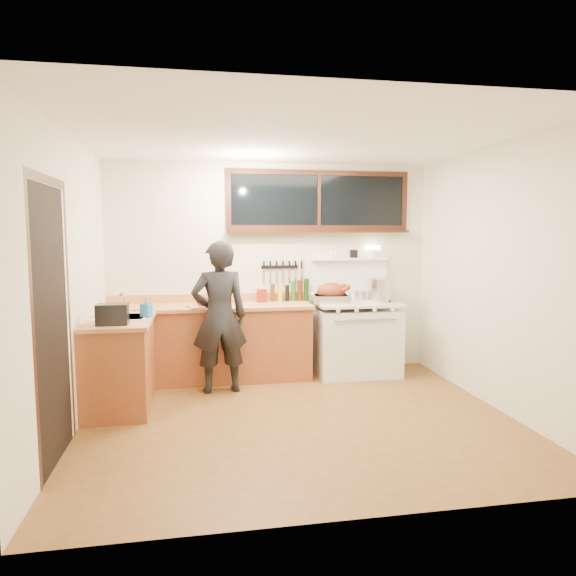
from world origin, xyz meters
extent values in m
cube|color=brown|center=(0.00, 0.00, -0.01)|extent=(4.00, 3.50, 0.02)
cube|color=beige|center=(0.00, 1.77, 1.30)|extent=(4.00, 0.05, 2.60)
cube|color=beige|center=(0.00, -1.77, 1.30)|extent=(4.00, 0.05, 2.60)
cube|color=beige|center=(-2.02, 0.00, 1.30)|extent=(0.05, 3.50, 2.60)
cube|color=beige|center=(2.02, 0.00, 1.30)|extent=(0.05, 3.50, 2.60)
cube|color=white|center=(0.00, 0.00, 2.62)|extent=(4.00, 3.50, 0.05)
cube|color=brown|center=(-0.80, 1.45, 0.43)|extent=(2.40, 0.60, 0.86)
cube|color=#C2814D|center=(-0.80, 1.44, 0.88)|extent=(2.44, 0.64, 0.04)
cube|color=#C2814D|center=(-0.80, 1.74, 0.95)|extent=(2.40, 0.03, 0.10)
sphere|color=#B78C38|center=(-1.80, 1.17, 0.70)|extent=(0.03, 0.03, 0.03)
sphere|color=#B78C38|center=(-1.30, 1.17, 0.70)|extent=(0.03, 0.03, 0.03)
sphere|color=#B78C38|center=(-0.80, 1.17, 0.70)|extent=(0.03, 0.03, 0.03)
sphere|color=#B78C38|center=(-0.30, 1.17, 0.70)|extent=(0.03, 0.03, 0.03)
sphere|color=#B78C38|center=(0.15, 1.17, 0.70)|extent=(0.03, 0.03, 0.03)
cube|color=brown|center=(-1.70, 0.62, 0.43)|extent=(0.60, 1.05, 0.86)
cube|color=#C2814D|center=(-1.69, 0.62, 0.88)|extent=(0.64, 1.09, 0.04)
cube|color=white|center=(-1.68, 0.70, 0.84)|extent=(0.45, 0.40, 0.14)
cube|color=white|center=(-1.68, 0.70, 0.91)|extent=(0.50, 0.45, 0.01)
cylinder|color=silver|center=(-1.68, 0.88, 1.02)|extent=(0.02, 0.02, 0.24)
cylinder|color=silver|center=(-1.68, 0.80, 1.13)|extent=(0.02, 0.18, 0.02)
cube|color=white|center=(1.00, 1.40, 0.41)|extent=(1.00, 0.70, 0.82)
cube|color=white|center=(1.00, 1.40, 0.89)|extent=(1.02, 0.72, 0.03)
cube|color=white|center=(1.00, 1.06, 0.52)|extent=(0.88, 0.02, 0.46)
cylinder|color=silver|center=(1.00, 1.03, 0.74)|extent=(0.75, 0.02, 0.02)
cylinder|color=white|center=(0.67, 1.04, 0.85)|extent=(0.04, 0.03, 0.04)
cylinder|color=white|center=(0.89, 1.04, 0.85)|extent=(0.04, 0.03, 0.04)
cylinder|color=white|center=(1.11, 1.04, 0.85)|extent=(0.04, 0.03, 0.04)
cylinder|color=white|center=(1.33, 1.04, 0.85)|extent=(0.04, 0.03, 0.04)
cube|color=white|center=(1.00, 1.72, 1.15)|extent=(1.00, 0.05, 0.50)
cube|color=white|center=(1.00, 1.69, 1.41)|extent=(1.00, 0.12, 0.03)
cylinder|color=white|center=(1.30, 1.69, 1.48)|extent=(0.10, 0.10, 0.10)
cube|color=#FFE5B2|center=(1.30, 1.69, 1.56)|extent=(0.18, 0.09, 0.06)
cube|color=black|center=(1.05, 1.69, 1.48)|extent=(0.09, 0.05, 0.10)
cylinder|color=white|center=(0.82, 1.69, 1.47)|extent=(0.04, 0.04, 0.09)
cylinder|color=white|center=(0.76, 1.69, 1.47)|extent=(0.04, 0.04, 0.09)
cube|color=black|center=(0.60, 1.73, 2.15)|extent=(2.20, 0.01, 0.62)
cube|color=black|center=(0.60, 1.73, 2.49)|extent=(2.32, 0.04, 0.06)
cube|color=black|center=(0.60, 1.73, 1.81)|extent=(2.32, 0.04, 0.06)
cube|color=black|center=(-0.53, 1.73, 2.15)|extent=(0.06, 0.04, 0.62)
cube|color=black|center=(1.73, 1.73, 2.15)|extent=(0.06, 0.04, 0.62)
cube|color=black|center=(0.60, 1.73, 2.15)|extent=(0.04, 0.04, 0.62)
cube|color=black|center=(0.60, 1.68, 1.76)|extent=(2.32, 0.13, 0.03)
cube|color=black|center=(-1.99, -0.55, 1.05)|extent=(0.01, 0.86, 2.10)
cube|color=black|center=(-1.99, -1.03, 1.05)|extent=(0.01, 0.07, 2.10)
cube|color=black|center=(-1.99, -0.07, 1.05)|extent=(0.01, 0.07, 2.10)
cube|color=black|center=(-1.99, -0.55, 2.14)|extent=(0.01, 1.04, 0.07)
cube|color=black|center=(0.10, 1.74, 1.32)|extent=(0.46, 0.02, 0.04)
cube|color=silver|center=(-0.10, 1.72, 1.21)|extent=(0.02, 0.00, 0.18)
cube|color=black|center=(-0.10, 1.72, 1.35)|extent=(0.02, 0.02, 0.10)
cube|color=silver|center=(-0.02, 1.72, 1.21)|extent=(0.02, 0.00, 0.18)
cube|color=black|center=(-0.02, 1.72, 1.35)|extent=(0.02, 0.02, 0.10)
cube|color=silver|center=(0.06, 1.72, 1.21)|extent=(0.02, 0.00, 0.18)
cube|color=black|center=(0.06, 1.72, 1.35)|extent=(0.02, 0.02, 0.10)
cube|color=silver|center=(0.14, 1.72, 1.21)|extent=(0.03, 0.00, 0.18)
cube|color=black|center=(0.14, 1.72, 1.35)|extent=(0.02, 0.02, 0.10)
cube|color=silver|center=(0.22, 1.72, 1.21)|extent=(0.03, 0.00, 0.18)
cube|color=black|center=(0.22, 1.72, 1.35)|extent=(0.02, 0.02, 0.10)
cube|color=silver|center=(0.30, 1.72, 1.21)|extent=(0.03, 0.00, 0.18)
cube|color=black|center=(0.30, 1.72, 1.35)|extent=(0.02, 0.02, 0.10)
cube|color=silver|center=(0.38, 1.72, 1.21)|extent=(0.03, 0.00, 0.18)
cube|color=black|center=(0.38, 1.72, 1.35)|extent=(0.02, 0.02, 0.10)
imported|color=black|center=(-0.69, 0.97, 0.83)|extent=(0.65, 0.47, 1.67)
imported|color=blue|center=(-1.43, 0.67, 1.00)|extent=(0.12, 0.13, 0.21)
cube|color=black|center=(-1.70, 0.30, 1.00)|extent=(0.28, 0.20, 0.19)
cube|color=#C2814D|center=(-0.85, 1.28, 0.91)|extent=(0.41, 0.36, 0.02)
ellipsoid|color=maroon|center=(-0.85, 1.28, 0.97)|extent=(0.22, 0.19, 0.11)
sphere|color=maroon|center=(-0.76, 1.32, 1.00)|extent=(0.04, 0.04, 0.04)
sphere|color=maroon|center=(-0.76, 1.24, 1.00)|extent=(0.04, 0.04, 0.04)
cube|color=silver|center=(0.67, 1.36, 0.95)|extent=(0.50, 0.40, 0.10)
cube|color=#3F3F42|center=(0.67, 1.36, 0.98)|extent=(0.44, 0.35, 0.03)
torus|color=silver|center=(0.44, 1.36, 1.00)|extent=(0.03, 0.10, 0.10)
torus|color=silver|center=(0.91, 1.36, 1.00)|extent=(0.03, 0.10, 0.10)
ellipsoid|color=maroon|center=(0.67, 1.36, 1.04)|extent=(0.39, 0.32, 0.22)
cylinder|color=maroon|center=(0.79, 1.28, 1.06)|extent=(0.13, 0.07, 0.10)
sphere|color=maroon|center=(0.86, 1.28, 1.09)|extent=(0.07, 0.07, 0.07)
cylinder|color=maroon|center=(0.79, 1.45, 1.06)|extent=(0.13, 0.07, 0.10)
sphere|color=maroon|center=(0.86, 1.45, 1.09)|extent=(0.07, 0.07, 0.07)
cylinder|color=silver|center=(1.35, 1.53, 1.04)|extent=(0.39, 0.39, 0.28)
cylinder|color=silver|center=(1.10, 1.59, 0.96)|extent=(0.17, 0.17, 0.11)
cylinder|color=black|center=(1.09, 1.70, 1.00)|extent=(0.04, 0.15, 0.02)
cylinder|color=silver|center=(1.36, 1.22, 0.91)|extent=(0.26, 0.26, 0.02)
sphere|color=black|center=(1.36, 1.22, 0.93)|extent=(0.03, 0.03, 0.03)
cube|color=maroon|center=(-0.14, 1.60, 0.98)|extent=(0.12, 0.10, 0.16)
cylinder|color=white|center=(-0.13, 1.66, 0.98)|extent=(0.10, 0.10, 0.17)
cylinder|color=black|center=(0.00, 1.63, 1.01)|extent=(0.06, 0.06, 0.22)
cylinder|color=black|center=(0.09, 1.63, 0.99)|extent=(0.06, 0.06, 0.18)
cylinder|color=black|center=(0.18, 1.63, 1.00)|extent=(0.05, 0.05, 0.20)
cylinder|color=black|center=(0.26, 1.63, 1.02)|extent=(0.06, 0.06, 0.25)
cylinder|color=black|center=(0.34, 1.63, 1.03)|extent=(0.07, 0.07, 0.26)
cylinder|color=black|center=(0.42, 1.63, 1.04)|extent=(0.06, 0.06, 0.28)
camera|label=1|loc=(-0.92, -4.60, 1.75)|focal=32.00mm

